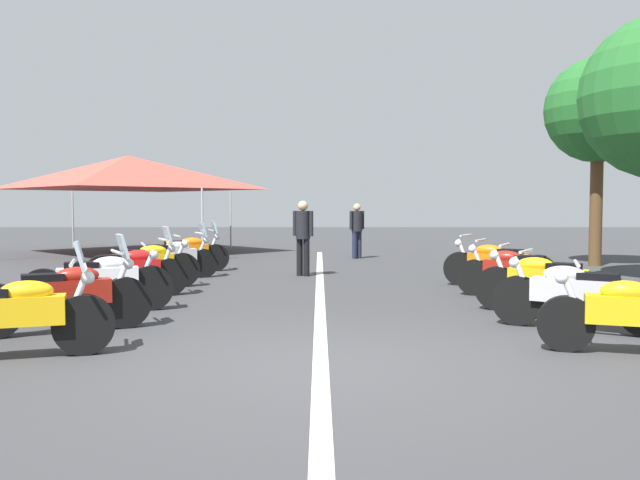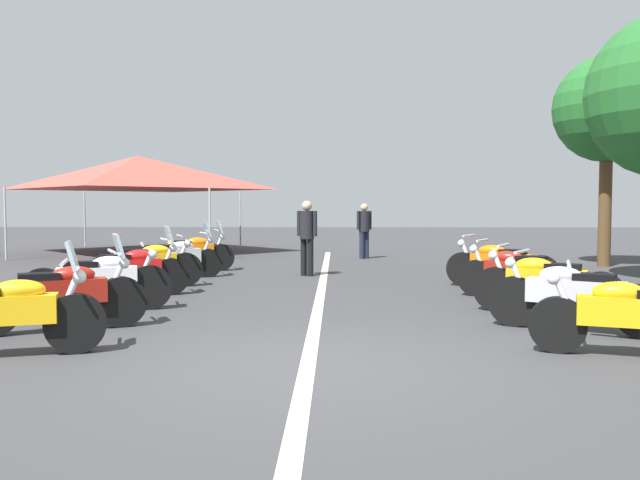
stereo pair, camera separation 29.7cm
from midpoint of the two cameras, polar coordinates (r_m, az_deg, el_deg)
The scene contains 18 objects.
ground_plane at distance 6.50m, azimuth -1.28°, elevation -11.08°, with size 80.00×80.00×0.00m, color #38383A.
lane_centre_stripe at distance 11.79m, azimuth -0.73°, elevation -4.64°, with size 20.10×0.16×0.01m, color beige.
motorcycle_left_row_0 at distance 7.49m, azimuth -26.42°, elevation -5.84°, with size 0.88×2.04×1.21m.
motorcycle_left_row_1 at distance 8.74m, azimuth -22.33°, elevation -4.48°, with size 1.13×1.99×1.22m.
motorcycle_left_row_2 at distance 10.19m, azimuth -19.54°, elevation -3.40°, with size 0.92×2.11×1.02m.
motorcycle_left_row_3 at distance 11.63m, azimuth -17.06°, elevation -2.56°, with size 1.06×1.93×1.22m.
motorcycle_left_row_4 at distance 12.84m, azimuth -15.76°, elevation -2.05°, with size 0.99×2.03×1.01m.
motorcycle_left_row_5 at distance 14.35m, azimuth -13.53°, elevation -1.49°, with size 1.08×2.00×1.20m.
motorcycle_left_row_6 at distance 15.77m, azimuth -12.20°, elevation -1.05°, with size 0.89×2.05×1.21m.
motorcycle_right_row_1 at distance 8.79m, azimuth 20.70°, elevation -4.47°, with size 1.25×1.94×1.01m.
motorcycle_right_row_2 at distance 10.03m, azimuth 18.39°, elevation -3.51°, with size 1.13×1.94×1.01m.
motorcycle_right_row_3 at distance 11.56m, azimuth 16.00°, elevation -2.66°, with size 1.13×1.88×1.00m.
motorcycle_right_row_4 at distance 12.91m, azimuth 14.60°, elevation -2.01°, with size 1.24×1.91×1.01m.
traffic_cone_1 at distance 13.20m, azimuth -21.36°, elevation -2.76°, with size 0.36×0.36×0.61m.
bystander_0 at distance 19.26m, azimuth 2.81°, elevation 1.19°, with size 0.34×0.45×1.63m.
bystander_1 at distance 14.52m, azimuth -2.09°, elevation 0.71°, with size 0.32×0.46×1.68m.
roadside_tree_0 at distance 18.52m, azimuth 22.74°, elevation 10.35°, with size 2.71×2.71×5.40m.
event_tent at distance 22.42m, azimuth -16.82°, elevation 5.67°, with size 6.58×6.58×3.20m.
Camera 1 is at (-6.30, 0.01, 1.59)m, focal length 36.56 mm.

